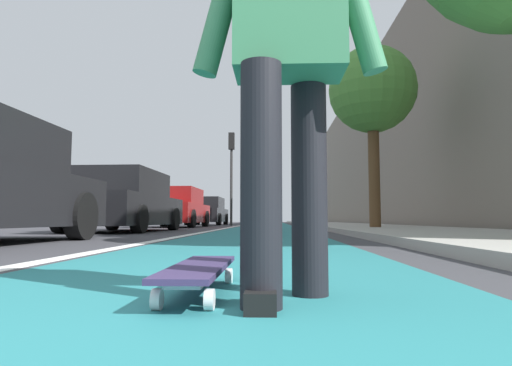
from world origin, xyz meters
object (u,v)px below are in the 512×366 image
at_px(skater_person, 288,44).
at_px(street_tree_mid, 372,91).
at_px(parked_car_far, 176,208).
at_px(parked_car_end, 207,212).
at_px(skateboard, 199,270).
at_px(traffic_light, 231,161).
at_px(parked_car_mid, 124,203).

xyz_separation_m(skater_person, street_tree_mid, (9.52, -2.48, 2.63)).
bearing_deg(parked_car_far, parked_car_end, -1.33).
xyz_separation_m(skateboard, parked_car_end, (21.83, 3.28, 0.61)).
bearing_deg(traffic_light, skateboard, -174.84).
height_order(traffic_light, street_tree_mid, street_tree_mid).
height_order(skater_person, parked_car_far, skater_person).
height_order(skateboard, traffic_light, traffic_light).
distance_m(skater_person, parked_car_far, 15.60).
distance_m(skater_person, parked_car_mid, 9.70).
bearing_deg(skater_person, parked_car_far, 14.03).
height_order(parked_car_mid, street_tree_mid, street_tree_mid).
bearing_deg(skateboard, parked_car_mid, 20.81).
xyz_separation_m(parked_car_far, street_tree_mid, (-5.61, -6.26, 2.85)).
xyz_separation_m(skater_person, traffic_light, (19.12, 2.06, 2.11)).
height_order(skater_person, street_tree_mid, street_tree_mid).
bearing_deg(parked_car_end, street_tree_mid, -153.92).
height_order(parked_car_mid, traffic_light, traffic_light).
height_order(parked_car_far, traffic_light, traffic_light).
bearing_deg(skater_person, traffic_light, 6.14).
height_order(parked_car_end, traffic_light, traffic_light).
height_order(skater_person, traffic_light, traffic_light).
xyz_separation_m(skater_person, parked_car_end, (21.98, 3.62, -0.24)).
xyz_separation_m(skater_person, parked_car_mid, (8.97, 3.70, -0.24)).
relative_size(skateboard, parked_car_mid, 0.18).
height_order(parked_car_mid, parked_car_far, parked_car_far).
bearing_deg(skateboard, parked_car_far, 12.92).
bearing_deg(parked_car_mid, parked_car_far, 0.79).
bearing_deg(street_tree_mid, skater_person, 165.42).
height_order(parked_car_far, parked_car_end, parked_car_far).
bearing_deg(traffic_light, skater_person, -173.86).
bearing_deg(skater_person, street_tree_mid, -14.58).
bearing_deg(skateboard, skater_person, -113.34).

